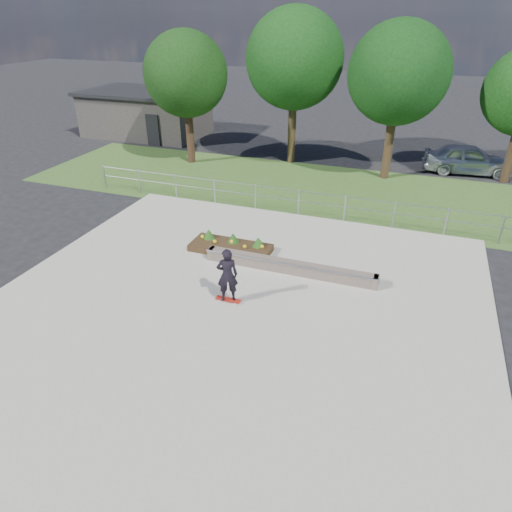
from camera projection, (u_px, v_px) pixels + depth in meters
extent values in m
plane|color=black|center=(233.00, 309.00, 13.85)|extent=(120.00, 120.00, 0.00)
cube|color=#325220|center=(316.00, 189.00, 22.92)|extent=(30.00, 8.00, 0.02)
cube|color=#A09C8E|center=(233.00, 308.00, 13.84)|extent=(15.00, 15.00, 0.06)
cylinder|color=#94969C|center=(105.00, 177.00, 22.74)|extent=(0.06, 0.06, 1.20)
cylinder|color=#94979C|center=(139.00, 182.00, 22.14)|extent=(0.06, 0.06, 1.20)
cylinder|color=gray|center=(176.00, 187.00, 21.54)|extent=(0.06, 0.06, 1.20)
cylinder|color=#9A9DA2|center=(215.00, 192.00, 20.95)|extent=(0.06, 0.06, 1.20)
cylinder|color=#9A9CA2|center=(255.00, 197.00, 20.35)|extent=(0.06, 0.06, 1.20)
cylinder|color=#9DA0A5|center=(299.00, 203.00, 19.75)|extent=(0.06, 0.06, 1.20)
cylinder|color=#97999F|center=(345.00, 209.00, 19.15)|extent=(0.06, 0.06, 1.20)
cylinder|color=gray|center=(394.00, 216.00, 18.56)|extent=(0.06, 0.06, 1.20)
cylinder|color=#979A9F|center=(446.00, 223.00, 17.96)|extent=(0.06, 0.06, 1.20)
cylinder|color=gray|center=(502.00, 230.00, 17.36)|extent=(0.06, 0.06, 1.20)
cylinder|color=gray|center=(299.00, 191.00, 19.49)|extent=(20.00, 0.04, 0.04)
cylinder|color=gray|center=(299.00, 201.00, 19.70)|extent=(20.00, 0.04, 0.04)
cube|color=#332F2D|center=(147.00, 114.00, 32.21)|extent=(8.00, 5.00, 2.80)
cube|color=black|center=(144.00, 92.00, 31.49)|extent=(8.40, 5.40, 0.20)
cube|color=black|center=(153.00, 130.00, 29.70)|extent=(0.90, 0.10, 2.00)
cylinder|color=black|center=(190.00, 137.00, 26.26)|extent=(0.44, 0.44, 2.93)
sphere|color=black|center=(186.00, 74.00, 24.62)|extent=(4.55, 4.55, 4.55)
cylinder|color=#312313|center=(292.00, 133.00, 26.16)|extent=(0.44, 0.44, 3.38)
sphere|color=black|center=(295.00, 59.00, 24.27)|extent=(5.25, 5.25, 5.25)
cylinder|color=#312113|center=(388.00, 149.00, 23.75)|extent=(0.44, 0.44, 3.15)
sphere|color=black|center=(399.00, 73.00, 21.99)|extent=(4.90, 4.90, 4.90)
cylinder|color=black|center=(511.00, 156.00, 23.30)|extent=(0.44, 0.44, 2.70)
cube|color=brown|center=(289.00, 267.00, 15.58)|extent=(6.00, 0.40, 0.40)
cylinder|color=#95989E|center=(288.00, 264.00, 15.32)|extent=(6.00, 0.06, 0.06)
cube|color=brown|center=(212.00, 253.00, 16.44)|extent=(0.15, 0.42, 0.40)
cube|color=brown|center=(375.00, 282.00, 14.71)|extent=(0.15, 0.42, 0.40)
cube|color=black|center=(231.00, 248.00, 16.97)|extent=(3.00, 1.20, 0.25)
sphere|color=yellow|center=(202.00, 237.00, 17.32)|extent=(0.14, 0.14, 0.14)
sphere|color=yellow|center=(215.00, 241.00, 16.97)|extent=(0.14, 0.14, 0.14)
sphere|color=yellow|center=(232.00, 242.00, 16.96)|extent=(0.14, 0.14, 0.14)
sphere|color=gold|center=(245.00, 247.00, 16.61)|extent=(0.14, 0.14, 0.14)
sphere|color=yellow|center=(262.00, 247.00, 16.60)|extent=(0.14, 0.14, 0.14)
cone|color=#1A4513|center=(209.00, 234.00, 17.33)|extent=(0.44, 0.44, 0.36)
cone|color=#1B4212|center=(233.00, 238.00, 17.03)|extent=(0.44, 0.44, 0.36)
cone|color=#1A4915|center=(258.00, 242.00, 16.73)|extent=(0.44, 0.44, 0.36)
cylinder|color=white|center=(219.00, 301.00, 14.09)|extent=(0.05, 0.03, 0.05)
cylinder|color=silver|center=(222.00, 297.00, 14.24)|extent=(0.05, 0.03, 0.05)
cylinder|color=white|center=(235.00, 304.00, 13.94)|extent=(0.05, 0.03, 0.05)
cylinder|color=white|center=(237.00, 301.00, 14.09)|extent=(0.05, 0.03, 0.05)
cylinder|color=#A5A6AB|center=(220.00, 298.00, 14.16)|extent=(0.02, 0.18, 0.02)
cylinder|color=#98989D|center=(236.00, 302.00, 14.00)|extent=(0.02, 0.18, 0.02)
cube|color=maroon|center=(228.00, 299.00, 14.07)|extent=(0.80, 0.21, 0.02)
imported|color=black|center=(227.00, 275.00, 13.65)|extent=(0.75, 0.64, 1.74)
imported|color=silver|center=(469.00, 159.00, 24.81)|extent=(4.82, 2.31, 1.59)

